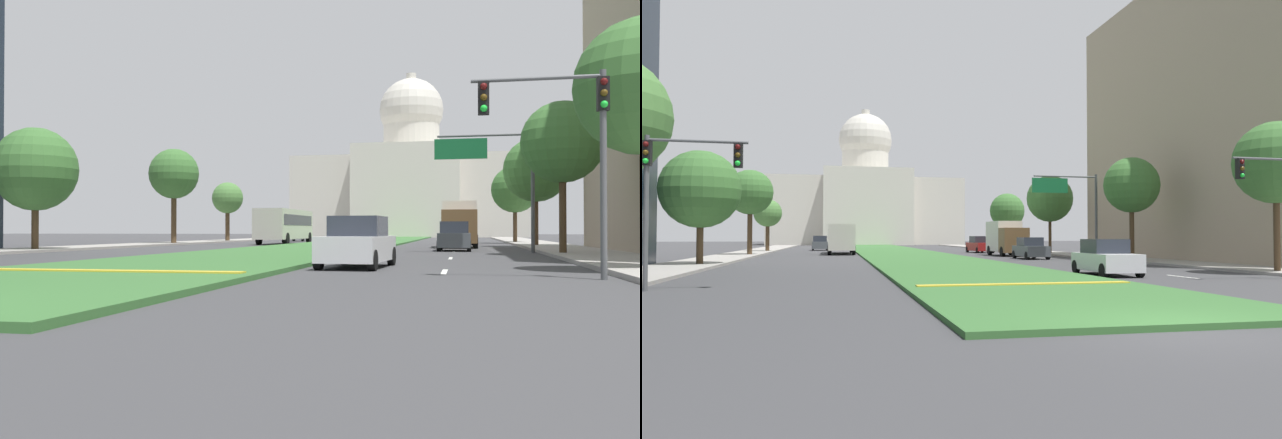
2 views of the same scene
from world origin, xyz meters
The scene contains 23 objects.
ground_plane centered at (0.00, 59.50, 0.00)m, with size 261.81×261.81×0.00m, color #3D3D3F.
grass_median centered at (0.00, 53.55, 0.07)m, with size 8.55×107.10×0.14m, color #386B33.
median_curb_nose centered at (0.00, 9.33, 0.16)m, with size 7.70×0.50×0.04m, color gold.
lane_dashes_right centered at (8.72, 32.10, 0.00)m, with size 0.16×34.67×0.01m.
sidewalk_left centered at (-15.17, 47.60, 0.07)m, with size 4.00×107.10×0.15m, color #9E9991.
sidewalk_right centered at (15.17, 47.60, 0.07)m, with size 4.00×107.10×0.15m, color #9E9991.
midrise_block_right centered at (23.18, 28.43, 10.54)m, with size 12.03×26.46×21.08m, color tan.
capitol_building centered at (0.00, 118.10, 8.94)m, with size 39.57×28.23×29.69m.
traffic_light_near_left centered at (-11.82, 11.05, 3.80)m, with size 3.34×0.35×5.20m.
overhead_guide_sign centered at (10.97, 30.71, 4.63)m, with size 5.24×0.20×6.50m.
street_tree_right_near centered at (14.43, 14.17, 5.39)m, with size 4.01×4.01×7.41m.
street_tree_left_mid centered at (-14.53, 27.78, 4.66)m, with size 4.73×4.73×7.04m.
street_tree_right_mid centered at (13.90, 27.24, 5.40)m, with size 3.91×3.91×7.38m.
street_tree_left_far centered at (-14.15, 46.08, 5.81)m, with size 4.13×4.13×7.92m.
street_tree_right_far centered at (14.37, 44.33, 5.53)m, with size 4.63×4.63×7.86m.
street_tree_left_distant centered at (-13.97, 58.83, 4.38)m, with size 3.13×3.13×6.01m.
street_tree_right_distant centered at (13.80, 57.05, 4.85)m, with size 4.20×4.20×6.97m.
sedan_lead_stopped centered at (5.88, 15.09, 0.79)m, with size 2.15×4.46×1.68m.
sedan_midblock centered at (8.74, 34.00, 0.80)m, with size 1.91×4.11×1.72m.
sedan_distant centered at (9.03, 51.70, 0.84)m, with size 2.23×4.75×1.81m.
sedan_far_horizon centered at (-8.35, 65.80, 0.86)m, with size 2.05×4.35×1.85m.
box_truck_delivery centered at (9.00, 41.57, 1.68)m, with size 2.40×6.40×3.20m.
city_bus centered at (-5.88, 50.63, 1.77)m, with size 2.62×11.00×2.95m.
Camera 2 is at (-6.53, -9.98, 1.83)m, focal length 32.54 mm.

